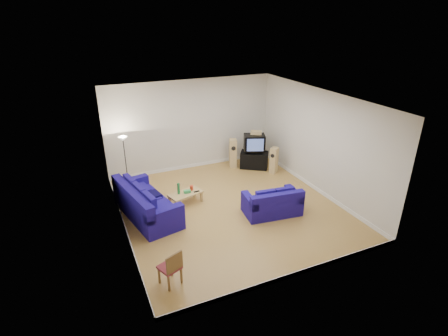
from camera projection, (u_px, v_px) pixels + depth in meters
name	position (u px, v px, depth m)	size (l,w,h in m)	color
room	(230.00, 159.00, 9.60)	(6.01, 6.51, 3.21)	brown
sofa_three_seat	(145.00, 205.00, 9.64)	(1.52, 2.58, 0.93)	#130B56
sofa_loveseat	(273.00, 205.00, 9.79)	(1.65, 1.05, 0.78)	#130B56
coffee_table	(186.00, 194.00, 10.31)	(1.08, 0.74, 0.36)	tan
bottle	(179.00, 189.00, 10.18)	(0.08, 0.08, 0.33)	#197233
tissue_box	(187.00, 191.00, 10.28)	(0.20, 0.11, 0.08)	green
red_canister	(192.00, 188.00, 10.43)	(0.10, 0.10, 0.14)	red
remote	(197.00, 191.00, 10.36)	(0.17, 0.05, 0.02)	black
tv_stand	(254.00, 160.00, 12.77)	(0.98, 0.55, 0.60)	black
av_receiver	(256.00, 151.00, 12.63)	(0.42, 0.34, 0.10)	black
television	(254.00, 142.00, 12.49)	(0.88, 0.77, 0.56)	black
centre_speaker	(256.00, 133.00, 12.41)	(0.39, 0.16, 0.14)	tan
speaker_left	(233.00, 153.00, 12.73)	(0.33, 0.38, 1.07)	tan
speaker_right	(274.00, 160.00, 12.27)	(0.35, 0.34, 0.95)	tan
floor_lamp	(124.00, 145.00, 11.02)	(0.29, 0.29, 1.68)	black
dining_chair	(171.00, 267.00, 7.12)	(0.52, 0.52, 0.83)	brown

